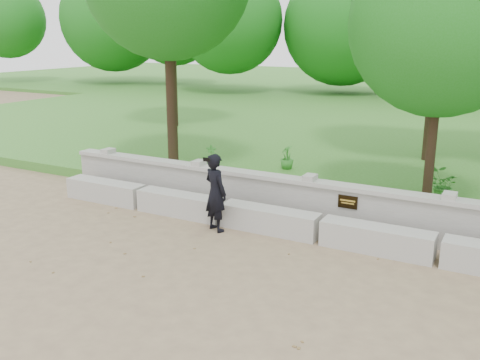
# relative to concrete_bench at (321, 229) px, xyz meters

# --- Properties ---
(ground) EXTENTS (80.00, 80.00, 0.00)m
(ground) POSITION_rel_concrete_bench_xyz_m (-0.00, -1.90, -0.22)
(ground) COLOR #917D59
(ground) RESTS_ON ground
(lawn) EXTENTS (40.00, 22.00, 0.25)m
(lawn) POSITION_rel_concrete_bench_xyz_m (-0.00, 12.10, -0.10)
(lawn) COLOR #367020
(lawn) RESTS_ON ground
(concrete_bench) EXTENTS (11.90, 0.45, 0.45)m
(concrete_bench) POSITION_rel_concrete_bench_xyz_m (0.00, 0.00, 0.00)
(concrete_bench) COLOR #B4B1AA
(concrete_bench) RESTS_ON ground
(parapet_wall) EXTENTS (12.50, 0.35, 0.90)m
(parapet_wall) POSITION_rel_concrete_bench_xyz_m (0.00, 0.70, 0.24)
(parapet_wall) COLOR #A9A7A0
(parapet_wall) RESTS_ON ground
(man_main) EXTENTS (0.63, 0.60, 1.47)m
(man_main) POSITION_rel_concrete_bench_xyz_m (-1.92, -0.41, 0.51)
(man_main) COLOR black
(man_main) RESTS_ON ground
(tree_near_right) EXTENTS (3.44, 3.44, 5.49)m
(tree_near_right) POSITION_rel_concrete_bench_xyz_m (1.41, 2.20, 3.79)
(tree_near_right) COLOR #382619
(tree_near_right) RESTS_ON lawn
(shrub_a) EXTENTS (0.33, 0.33, 0.53)m
(shrub_a) POSITION_rel_concrete_bench_xyz_m (-4.18, 3.12, 0.29)
(shrub_a) COLOR #37842C
(shrub_a) RESTS_ON lawn
(shrub_c) EXTENTS (0.65, 0.58, 0.66)m
(shrub_c) POSITION_rel_concrete_bench_xyz_m (1.60, 2.70, 0.35)
(shrub_c) COLOR #37842C
(shrub_c) RESTS_ON lawn
(shrub_d) EXTENTS (0.45, 0.46, 0.61)m
(shrub_d) POSITION_rel_concrete_bench_xyz_m (-2.27, 3.69, 0.33)
(shrub_d) COLOR #37842C
(shrub_d) RESTS_ON lawn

